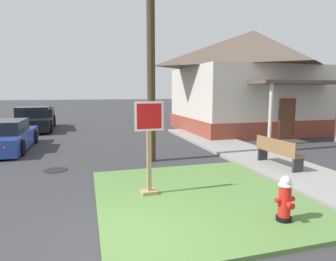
# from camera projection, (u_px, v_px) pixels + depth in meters

# --- Properties ---
(ground_plane) EXTENTS (160.00, 160.00, 0.00)m
(ground_plane) POSITION_uv_depth(u_px,v_px,m) (119.00, 245.00, 4.57)
(ground_plane) COLOR #333335
(grass_corner_patch) EXTENTS (4.49, 5.02, 0.08)m
(grass_corner_patch) POSITION_uv_depth(u_px,v_px,m) (198.00, 196.00, 6.57)
(grass_corner_patch) COLOR #567F3D
(grass_corner_patch) RESTS_ON ground
(sidewalk_strip) EXTENTS (2.20, 14.27, 0.12)m
(sidewalk_strip) POSITION_uv_depth(u_px,v_px,m) (247.00, 154.00, 10.90)
(sidewalk_strip) COLOR gray
(sidewalk_strip) RESTS_ON ground
(fire_hydrant) EXTENTS (0.38, 0.34, 0.84)m
(fire_hydrant) POSITION_uv_depth(u_px,v_px,m) (285.00, 200.00, 5.19)
(fire_hydrant) COLOR black
(fire_hydrant) RESTS_ON grass_corner_patch
(stop_sign) EXTENTS (0.65, 0.29, 2.12)m
(stop_sign) POSITION_uv_depth(u_px,v_px,m) (149.00, 151.00, 6.46)
(stop_sign) COLOR #A3845B
(stop_sign) RESTS_ON grass_corner_patch
(manhole_cover) EXTENTS (0.70, 0.70, 0.02)m
(manhole_cover) POSITION_uv_depth(u_px,v_px,m) (56.00, 170.00, 8.84)
(manhole_cover) COLOR black
(manhole_cover) RESTS_ON ground
(parked_sedan_blue) EXTENTS (1.98, 4.53, 1.25)m
(parked_sedan_blue) POSITION_uv_depth(u_px,v_px,m) (5.00, 137.00, 11.78)
(parked_sedan_blue) COLOR #233D93
(parked_sedan_blue) RESTS_ON ground
(pickup_truck_black) EXTENTS (2.32, 5.40, 1.48)m
(pickup_truck_black) POSITION_uv_depth(u_px,v_px,m) (35.00, 120.00, 17.79)
(pickup_truck_black) COLOR black
(pickup_truck_black) RESTS_ON ground
(street_bench) EXTENTS (0.52, 1.74, 0.85)m
(street_bench) POSITION_uv_depth(u_px,v_px,m) (278.00, 151.00, 8.86)
(street_bench) COLOR brown
(street_bench) RESTS_ON sidewalk_strip
(utility_pole) EXTENTS (1.89, 0.28, 9.01)m
(utility_pole) POSITION_uv_depth(u_px,v_px,m) (151.00, 19.00, 9.36)
(utility_pole) COLOR #42301E
(utility_pole) RESTS_ON ground
(corner_house) EXTENTS (8.71, 8.26, 5.97)m
(corner_house) POSITION_uv_depth(u_px,v_px,m) (252.00, 80.00, 17.35)
(corner_house) COLOR brown
(corner_house) RESTS_ON ground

